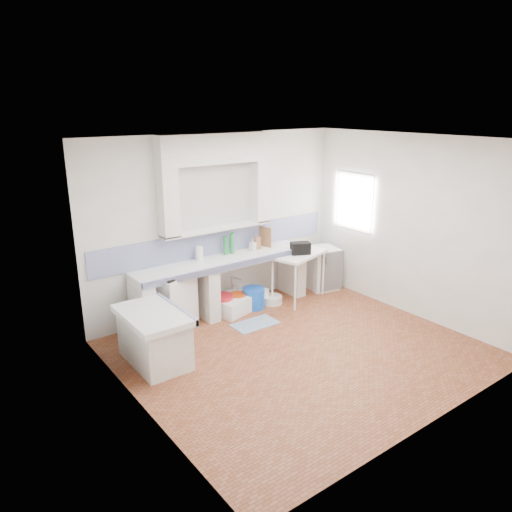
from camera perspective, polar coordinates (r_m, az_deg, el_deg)
floor at (r=6.78m, az=5.14°, el=-10.98°), size 4.50×4.50×0.00m
ceiling at (r=5.98m, az=5.88°, el=13.36°), size 4.50×4.50×0.00m
wall_back at (r=7.78m, az=-4.41°, el=3.88°), size 4.50×0.00×4.50m
wall_front at (r=5.02m, az=20.94°, el=-4.98°), size 4.50×0.00×4.50m
wall_left at (r=5.08m, az=-13.81°, el=-4.02°), size 0.00×4.50×4.50m
wall_right at (r=7.87m, az=17.80°, el=3.26°), size 0.00×4.50×4.50m
alcove_mass at (r=7.43m, az=-4.76°, el=12.43°), size 1.90×0.25×0.45m
window_frame at (r=8.69m, az=12.21°, el=6.33°), size 0.35×0.86×1.06m
lace_valance at (r=8.52m, az=11.72°, el=8.74°), size 0.01×0.84×0.24m
counter_slab at (r=7.63m, az=-3.74°, el=-0.59°), size 3.00×0.60×0.08m
counter_lip at (r=7.41m, az=-2.56°, el=-1.13°), size 3.00×0.04×0.10m
counter_pier_left at (r=7.18m, az=-13.13°, el=-6.06°), size 0.20×0.55×0.82m
counter_pier_mid at (r=7.61m, az=-5.89°, el=-4.30°), size 0.20×0.55×0.82m
counter_pier_right at (r=8.57m, az=4.19°, el=-1.72°), size 0.20×0.55×0.82m
peninsula_top at (r=6.33m, az=-11.98°, el=-6.78°), size 0.70×1.10×0.08m
peninsula_base at (r=6.48m, az=-11.79°, el=-9.61°), size 0.60×1.00×0.62m
peninsula_lip at (r=6.46m, az=-9.32°, el=-6.12°), size 0.04×1.10×0.10m
backsplash at (r=7.84m, az=-4.30°, el=1.73°), size 4.27×0.03×0.40m
stove at (r=7.36m, az=-9.98°, el=-5.18°), size 0.75×0.74×0.84m
sink at (r=8.00m, az=-2.02°, el=-5.37°), size 1.06×0.75×0.23m
side_table at (r=8.30m, az=4.99°, el=-2.37°), size 1.10×0.80×0.04m
fridge at (r=8.86m, az=7.74°, el=-1.40°), size 0.58×0.58×0.76m
bucket_red at (r=7.80m, az=-3.98°, el=-5.68°), size 0.45×0.45×0.32m
bucket_orange at (r=7.94m, az=-2.16°, el=-5.39°), size 0.30×0.30×0.28m
bucket_blue at (r=8.01m, az=-0.29°, el=-4.92°), size 0.38×0.38×0.34m
basin_white at (r=8.22m, az=1.90°, el=-5.12°), size 0.42×0.42×0.13m
water_bottle_a at (r=7.98m, az=-4.00°, el=-5.15°), size 0.10×0.10×0.31m
water_bottle_b at (r=8.18m, az=-2.08°, el=-4.71°), size 0.09×0.09×0.27m
black_bag at (r=8.10m, az=5.22°, el=0.92°), size 0.36×0.30×0.20m
green_bottle_a at (r=7.76m, az=-3.59°, el=1.19°), size 0.08×0.08×0.30m
green_bottle_b at (r=7.82m, az=-2.86°, el=1.49°), size 0.08×0.08×0.34m
knife_block at (r=8.06m, az=0.10°, el=1.51°), size 0.10×0.08×0.21m
cutting_board at (r=8.20m, az=1.09°, el=2.25°), size 0.08×0.25×0.34m
paper_towel at (r=7.53m, az=-6.65°, el=0.30°), size 0.12×0.12×0.22m
soap_bottle at (r=8.00m, az=-0.41°, el=1.35°), size 0.11×0.11×0.20m
rug at (r=7.49m, az=-0.12°, el=-7.95°), size 0.70×0.40×0.01m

